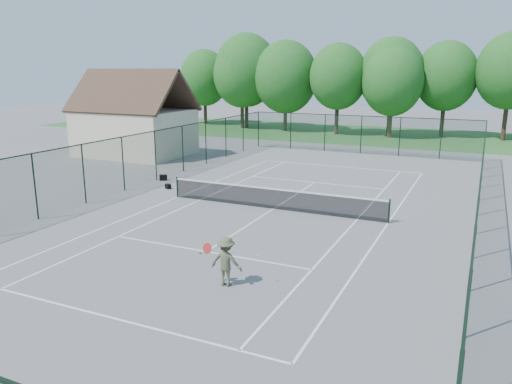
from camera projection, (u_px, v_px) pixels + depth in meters
ground at (273, 209)px, 24.17m from camera, size 140.00×140.00×0.00m
grass_far at (388, 136)px, 50.61m from camera, size 80.00×16.00×0.01m
court_lines at (273, 209)px, 24.17m from camera, size 11.05×23.85×0.01m
tennis_net at (273, 198)px, 24.03m from camera, size 11.08×0.08×1.10m
fence_enclosure at (274, 178)px, 23.79m from camera, size 18.05×36.05×3.02m
utility_building at (134, 115)px, 38.74m from camera, size 8.60×6.27×6.63m
tree_line_far at (392, 75)px, 49.17m from camera, size 39.40×6.40×9.70m
sports_bag_a at (163, 178)px, 30.34m from camera, size 0.50×0.42×0.34m
sports_bag_b at (168, 186)px, 28.23m from camera, size 0.41×0.33×0.27m
tennis_player at (226, 261)px, 15.49m from camera, size 1.83×0.85×1.58m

